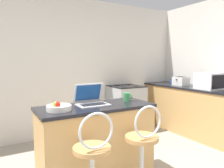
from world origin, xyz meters
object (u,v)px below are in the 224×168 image
at_px(bar_stool_far, 143,156).
at_px(toaster, 181,81).
at_px(stove_range, 126,108).
at_px(mug_green, 127,97).
at_px(fruit_bowl, 59,107).
at_px(microwave, 211,81).
at_px(mug_blue, 172,81).
at_px(laptop, 91,99).

distance_m(bar_stool_far, toaster, 2.64).
bearing_deg(stove_range, bar_stool_far, -119.23).
xyz_separation_m(bar_stool_far, mug_green, (0.18, 0.56, 0.51)).
xyz_separation_m(fruit_bowl, mug_green, (0.89, 0.10, 0.02)).
relative_size(microwave, toaster, 1.71).
bearing_deg(mug_blue, bar_stool_far, -140.31).
relative_size(stove_range, mug_green, 8.89).
relative_size(toaster, mug_blue, 2.73).
relative_size(laptop, fruit_bowl, 1.40).
height_order(stove_range, mug_green, mug_green).
relative_size(fruit_bowl, mug_green, 2.39).
height_order(toaster, mug_blue, toaster).
bearing_deg(laptop, mug_blue, 27.02).
height_order(fruit_bowl, mug_blue, fruit_bowl).
distance_m(microwave, fruit_bowl, 2.86).
xyz_separation_m(microwave, toaster, (-0.00, 0.68, -0.06)).
height_order(laptop, fruit_bowl, laptop).
relative_size(bar_stool_far, stove_range, 1.07).
height_order(microwave, mug_blue, microwave).
distance_m(stove_range, mug_blue, 1.35).
relative_size(bar_stool_far, laptop, 2.86).
bearing_deg(fruit_bowl, toaster, 19.82).
distance_m(stove_range, fruit_bowl, 2.41).
bearing_deg(mug_blue, stove_range, 179.45).
bearing_deg(fruit_bowl, stove_range, 39.64).
distance_m(bar_stool_far, laptop, 0.85).
distance_m(laptop, toaster, 2.57).
height_order(mug_green, mug_blue, mug_green).
relative_size(fruit_bowl, mug_blue, 2.49).
xyz_separation_m(toaster, fruit_bowl, (-2.83, -1.02, -0.05)).
height_order(laptop, mug_blue, laptop).
bearing_deg(toaster, microwave, -89.77).
relative_size(bar_stool_far, mug_green, 9.55).
distance_m(bar_stool_far, microwave, 2.34).
height_order(fruit_bowl, mug_green, same).
relative_size(laptop, microwave, 0.74).
bearing_deg(mug_blue, laptop, -152.98).
xyz_separation_m(toaster, mug_blue, (0.24, 0.47, -0.04)).
bearing_deg(fruit_bowl, microwave, 6.78).
distance_m(fruit_bowl, mug_blue, 3.41).
xyz_separation_m(bar_stool_far, stove_range, (1.10, 1.97, -0.01)).
bearing_deg(laptop, toaster, 20.04).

